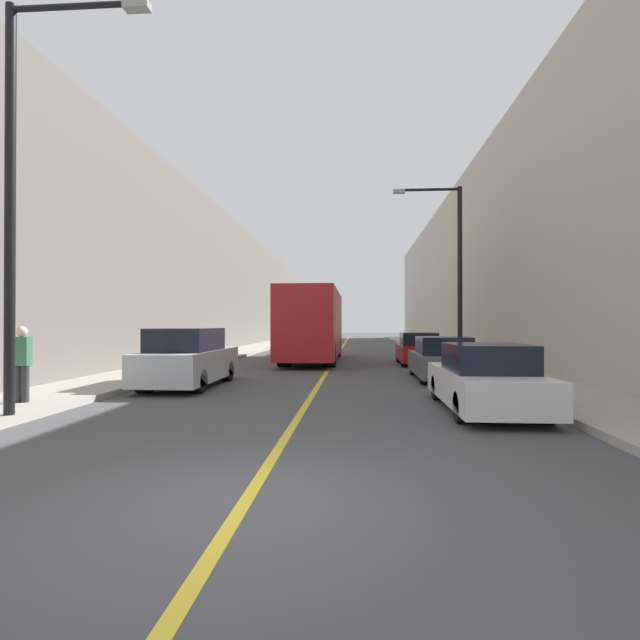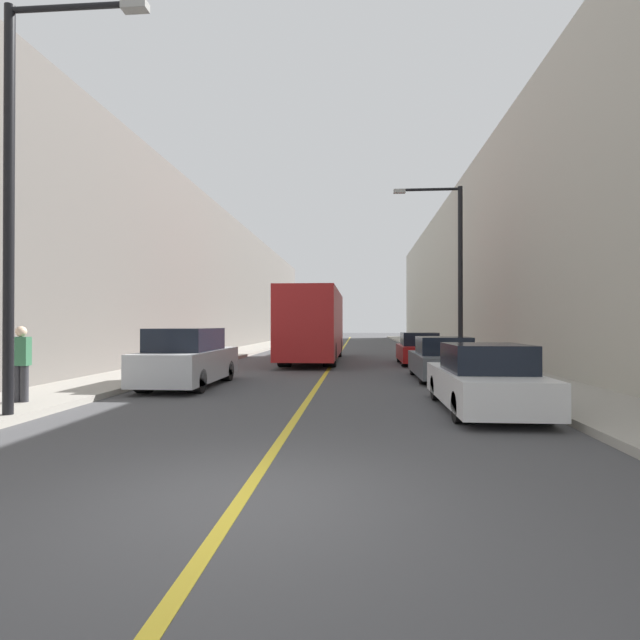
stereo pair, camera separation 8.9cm
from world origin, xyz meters
TOP-DOWN VIEW (x-y plane):
  - ground_plane at (0.00, 0.00)m, footprint 200.00×200.00m
  - sidewalk_left at (-6.61, 30.00)m, footprint 2.71×72.00m
  - sidewalk_right at (6.61, 30.00)m, footprint 2.71×72.00m
  - building_row_left at (-9.96, 30.00)m, footprint 4.00×72.00m
  - building_row_right at (9.96, 30.00)m, footprint 4.00×72.00m
  - road_center_line at (0.00, 30.00)m, footprint 0.16×72.00m
  - bus at (-1.03, 20.21)m, footprint 2.59×10.69m
  - parked_suv_left at (-3.99, 9.72)m, footprint 1.91×4.91m
  - car_right_near at (4.05, 5.97)m, footprint 1.85×4.69m
  - car_right_mid at (4.16, 12.19)m, footprint 1.89×4.56m
  - car_right_far at (4.12, 18.68)m, footprint 1.84×4.22m
  - street_lamp_left at (-5.30, 3.93)m, footprint 2.90×0.24m
  - street_lamp_right at (5.29, 16.10)m, footprint 2.90×0.24m
  - pedestrian at (-6.37, 5.44)m, footprint 0.38×0.24m

SIDE VIEW (x-z plane):
  - ground_plane at x=0.00m, z-range 0.00..0.00m
  - road_center_line at x=0.00m, z-range 0.00..0.01m
  - sidewalk_left at x=-6.61m, z-range 0.00..0.16m
  - sidewalk_right at x=6.61m, z-range 0.00..0.16m
  - car_right_mid at x=4.16m, z-range -0.07..1.41m
  - car_right_near at x=4.05m, z-range -0.07..1.42m
  - car_right_far at x=4.12m, z-range -0.08..1.44m
  - parked_suv_left at x=-3.99m, z-range -0.06..1.73m
  - pedestrian at x=-6.37m, z-range 0.19..1.91m
  - bus at x=-1.03m, z-range 0.12..3.72m
  - street_lamp_right at x=5.29m, z-range 0.73..8.31m
  - street_lamp_left at x=-5.30m, z-range 0.74..8.78m
  - building_row_left at x=-9.96m, z-range 0.00..9.82m
  - building_row_right at x=9.96m, z-range 0.00..11.53m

